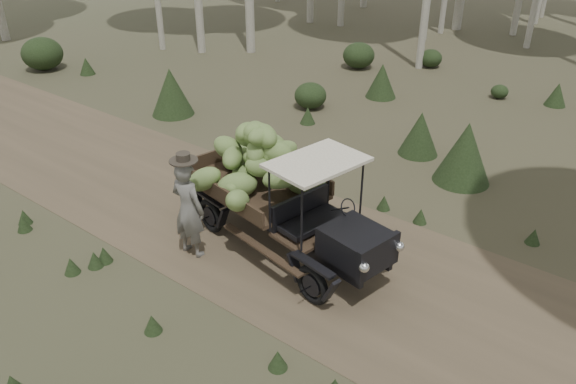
# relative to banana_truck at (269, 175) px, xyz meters

# --- Properties ---
(ground) EXTENTS (120.00, 120.00, 0.00)m
(ground) POSITION_rel_banana_truck_xyz_m (-0.89, -0.01, -1.26)
(ground) COLOR #473D2B
(ground) RESTS_ON ground
(dirt_track) EXTENTS (70.00, 4.00, 0.01)m
(dirt_track) POSITION_rel_banana_truck_xyz_m (-0.89, -0.01, -1.26)
(dirt_track) COLOR brown
(dirt_track) RESTS_ON ground
(banana_truck) EXTENTS (4.49, 2.38, 2.20)m
(banana_truck) POSITION_rel_banana_truck_xyz_m (0.00, 0.00, 0.00)
(banana_truck) COLOR black
(banana_truck) RESTS_ON ground
(farmer) EXTENTS (0.67, 0.50, 1.93)m
(farmer) POSITION_rel_banana_truck_xyz_m (-0.74, -1.26, -0.35)
(farmer) COLOR #615F58
(farmer) RESTS_ON ground
(undergrowth) EXTENTS (23.80, 23.56, 1.37)m
(undergrowth) POSITION_rel_banana_truck_xyz_m (-2.38, 0.12, -0.71)
(undergrowth) COLOR #233319
(undergrowth) RESTS_ON ground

